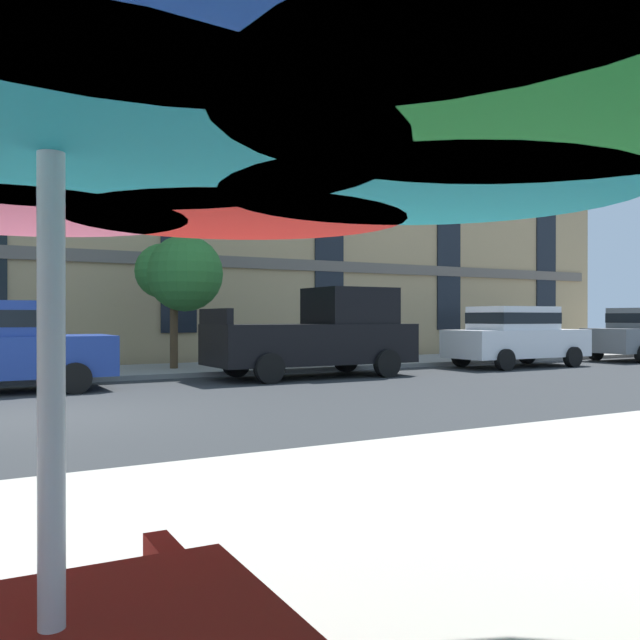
{
  "coord_description": "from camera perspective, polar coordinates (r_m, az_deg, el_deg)",
  "views": [
    {
      "loc": [
        -1.0,
        -10.58,
        1.46
      ],
      "look_at": [
        6.83,
        3.2,
        1.4
      ],
      "focal_mm": 37.57,
      "sensor_mm": 36.0,
      "label": 1
    }
  ],
  "objects": [
    {
      "name": "pickup_black_midblock",
      "position": [
        16.43,
        -0.01,
        -1.29
      ],
      "size": [
        5.1,
        2.12,
        2.2
      ],
      "color": "black",
      "rests_on": "ground"
    },
    {
      "name": "patio_umbrella",
      "position": [
        1.69,
        -21.95,
        19.33
      ],
      "size": [
        3.41,
        3.41,
        2.27
      ],
      "color": "silver",
      "rests_on": "ground"
    },
    {
      "name": "street_tree_middle",
      "position": [
        18.0,
        -11.95,
        3.93
      ],
      "size": [
        2.18,
        2.21,
        3.61
      ],
      "color": "#4C3823",
      "rests_on": "ground"
    },
    {
      "name": "ground_plane",
      "position": [
        10.73,
        -24.21,
        -7.63
      ],
      "size": [
        120.0,
        120.0,
        0.0
      ],
      "primitive_type": "plane",
      "color": "#2D3033"
    },
    {
      "name": "sedan_white",
      "position": [
        20.54,
        16.32,
        -1.21
      ],
      "size": [
        4.4,
        1.98,
        1.78
      ],
      "color": "silver",
      "rests_on": "ground"
    }
  ]
}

